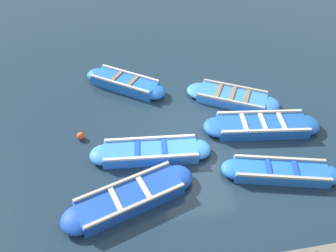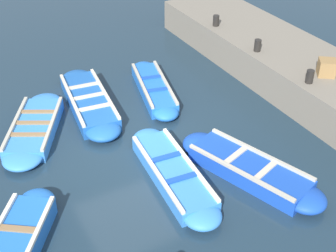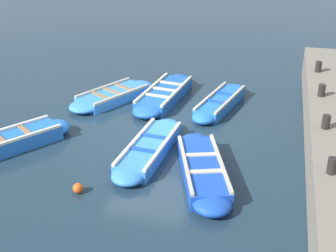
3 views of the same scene
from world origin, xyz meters
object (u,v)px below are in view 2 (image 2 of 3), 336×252
at_px(boat_broadside, 173,173).
at_px(boat_outer_left, 35,128).
at_px(bollard_mid_north, 310,77).
at_px(boat_stern_in, 249,170).
at_px(bollard_mid_south, 258,45).
at_px(boat_drifting, 13,252).
at_px(boat_centre, 154,89).
at_px(boat_alongside, 89,102).
at_px(wooden_crate, 327,68).
at_px(bollard_south, 216,21).

xyz_separation_m(boat_broadside, boat_outer_left, (-2.19, 3.26, -0.01)).
bearing_deg(bollard_mid_north, boat_stern_in, -155.20).
distance_m(boat_broadside, bollard_mid_north, 4.51).
bearing_deg(bollard_mid_north, bollard_mid_south, 90.00).
relative_size(boat_drifting, boat_stern_in, 0.84).
xyz_separation_m(boat_centre, boat_stern_in, (0.17, -4.28, 0.02)).
xyz_separation_m(boat_broadside, boat_alongside, (-0.53, 3.74, 0.01)).
bearing_deg(bollard_mid_south, boat_centre, 164.10).
bearing_deg(bollard_mid_south, boat_alongside, 167.93).
relative_size(boat_centre, wooden_crate, 7.94).
height_order(boat_centre, boat_broadside, boat_broadside).
relative_size(bollard_mid_north, bollard_south, 1.00).
bearing_deg(wooden_crate, bollard_mid_south, 108.13).
distance_m(boat_stern_in, bollard_south, 6.32).
distance_m(bollard_mid_north, wooden_crate, 0.68).
height_order(boat_drifting, boat_stern_in, boat_drifting).
relative_size(boat_broadside, bollard_south, 10.60).
bearing_deg(bollard_south, boat_drifting, -146.39).
bearing_deg(boat_drifting, boat_alongside, 53.46).
distance_m(boat_broadside, boat_alongside, 3.78).
bearing_deg(boat_outer_left, boat_alongside, 15.90).
bearing_deg(boat_drifting, wooden_crate, 7.51).
xyz_separation_m(boat_stern_in, bollard_south, (2.80, 5.58, 1.01)).
height_order(boat_stern_in, boat_outer_left, boat_stern_in).
bearing_deg(wooden_crate, boat_centre, 141.52).
bearing_deg(boat_alongside, wooden_crate, -29.09).
distance_m(bollard_mid_south, bollard_south, 2.14).
xyz_separation_m(boat_alongside, bollard_mid_south, (4.89, -1.05, 1.02)).
xyz_separation_m(bollard_mid_south, wooden_crate, (0.67, -2.05, 0.04)).
distance_m(boat_broadside, wooden_crate, 5.18).
bearing_deg(boat_broadside, boat_stern_in, -25.59).
bearing_deg(boat_alongside, boat_stern_in, -65.00).
distance_m(boat_outer_left, bollard_mid_north, 7.16).
xyz_separation_m(boat_alongside, wooden_crate, (5.56, -3.09, 1.06)).
relative_size(boat_drifting, boat_centre, 0.93).
height_order(boat_drifting, bollard_mid_north, bollard_mid_north).
bearing_deg(boat_stern_in, boat_broadside, 154.41).
xyz_separation_m(boat_centre, boat_outer_left, (-3.58, -0.27, -0.01)).
distance_m(boat_alongside, boat_outer_left, 1.73).
bearing_deg(boat_outer_left, wooden_crate, -19.95).
height_order(boat_drifting, boat_centre, boat_drifting).
bearing_deg(bollard_mid_south, wooden_crate, -71.87).
relative_size(boat_centre, boat_alongside, 0.87).
bearing_deg(bollard_mid_south, bollard_mid_north, -90.00).
xyz_separation_m(boat_centre, bollard_mid_south, (2.97, -0.85, 1.03)).
bearing_deg(bollard_south, bollard_mid_north, -90.00).
relative_size(boat_drifting, boat_broadside, 0.86).
height_order(boat_drifting, boat_broadside, boat_drifting).
relative_size(boat_broadside, boat_outer_left, 1.08).
bearing_deg(bollard_south, bollard_mid_south, -90.00).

